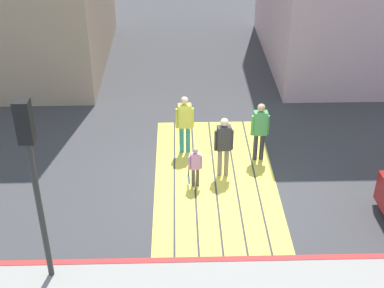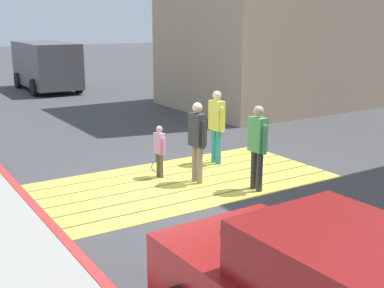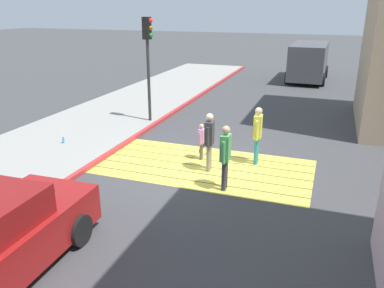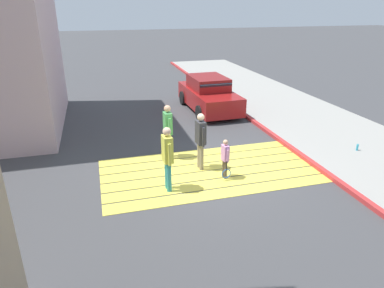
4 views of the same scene
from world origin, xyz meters
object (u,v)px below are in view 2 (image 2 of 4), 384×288
(pedestrian_adult_trailing, at_px, (217,122))
(pedestrian_adult_lead, at_px, (258,142))
(van_down_street, at_px, (46,65))
(pedestrian_child_with_racket, at_px, (159,149))
(pedestrian_adult_side, at_px, (197,137))

(pedestrian_adult_trailing, bearing_deg, pedestrian_adult_lead, -102.14)
(van_down_street, xyz_separation_m, pedestrian_adult_lead, (-0.88, -17.33, -0.24))
(pedestrian_adult_trailing, xyz_separation_m, pedestrian_child_with_racket, (-1.71, -0.24, -0.39))
(pedestrian_adult_trailing, distance_m, pedestrian_adult_side, 1.58)
(pedestrian_adult_lead, distance_m, pedestrian_adult_side, 1.31)
(pedestrian_adult_lead, relative_size, pedestrian_child_with_racket, 1.50)
(pedestrian_adult_side, height_order, pedestrian_child_with_racket, pedestrian_adult_side)
(van_down_street, distance_m, pedestrian_adult_trailing, 15.26)
(pedestrian_adult_trailing, bearing_deg, pedestrian_adult_side, -140.04)
(pedestrian_adult_trailing, relative_size, pedestrian_child_with_racket, 1.52)
(pedestrian_adult_lead, xyz_separation_m, pedestrian_adult_side, (-0.77, 1.07, -0.01))
(van_down_street, relative_size, pedestrian_adult_trailing, 2.91)
(pedestrian_adult_side, bearing_deg, pedestrian_child_with_racket, 122.54)
(van_down_street, height_order, pedestrian_adult_side, van_down_street)
(van_down_street, relative_size, pedestrian_adult_lead, 2.95)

